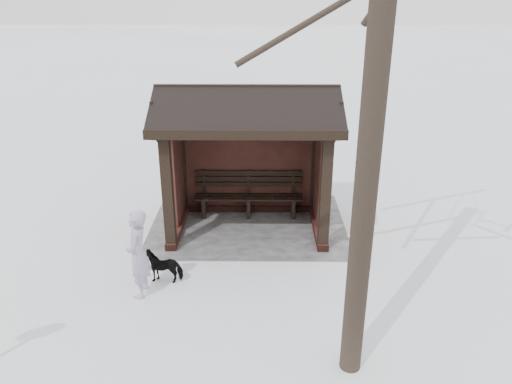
% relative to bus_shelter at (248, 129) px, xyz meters
% --- Properties ---
extents(ground, '(120.00, 120.00, 0.00)m').
position_rel_bus_shelter_xyz_m(ground, '(0.00, 0.16, -2.17)').
color(ground, white).
rests_on(ground, ground).
extents(trampled_patch, '(4.20, 3.20, 0.02)m').
position_rel_bus_shelter_xyz_m(trampled_patch, '(0.00, -0.04, -2.16)').
color(trampled_patch, gray).
rests_on(trampled_patch, ground).
extents(bus_shelter, '(3.60, 2.40, 3.09)m').
position_rel_bus_shelter_xyz_m(bus_shelter, '(0.00, 0.00, 0.00)').
color(bus_shelter, '#351713').
rests_on(bus_shelter, ground).
extents(pedestrian, '(0.37, 0.56, 1.54)m').
position_rel_bus_shelter_xyz_m(pedestrian, '(1.75, 2.64, -1.39)').
color(pedestrian, '#A199B3').
rests_on(pedestrian, ground).
extents(dog, '(0.69, 0.34, 0.57)m').
position_rel_bus_shelter_xyz_m(dog, '(1.43, 2.17, -1.88)').
color(dog, black).
rests_on(dog, ground).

